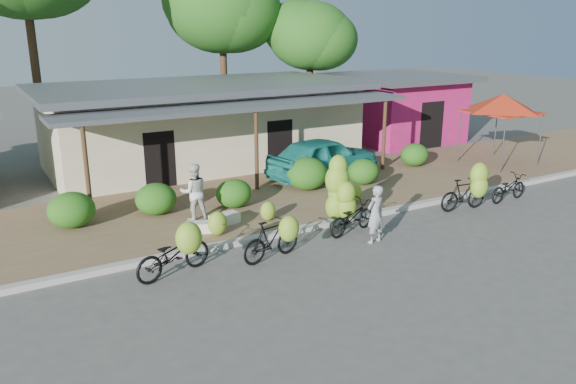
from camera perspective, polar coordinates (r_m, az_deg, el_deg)
name	(u,v)px	position (r m, az deg, el deg)	size (l,w,h in m)	color
ground	(365,250)	(14.76, 7.87, -5.85)	(100.00, 100.00, 0.00)	#504D4B
sidewalk	(272,199)	(18.67, -1.60, -0.68)	(60.00, 6.00, 0.12)	olive
curb	(323,225)	(16.24, 3.53, -3.33)	(60.00, 0.25, 0.15)	#A8A399
shop_main	(203,123)	(23.53, -8.67, 6.90)	(13.00, 8.50, 3.35)	beige
shop_pink	(397,107)	(29.10, 11.03, 8.50)	(6.00, 6.00, 3.25)	#CA1F5C
tree_center_right	(217,6)	(29.75, -7.20, 18.26)	(5.67, 5.59, 8.68)	#47291C
tree_near_right	(306,34)	(29.84, 1.84, 15.79)	(4.51, 4.34, 6.88)	#47291C
hedge_0	(71,210)	(16.84, -21.14, -1.72)	(1.31, 1.18, 1.02)	#205814
hedge_1	(156,199)	(17.26, -13.27, -0.70)	(1.24, 1.11, 0.96)	#205814
hedge_2	(234,193)	(17.55, -5.52, -0.15)	(1.15, 1.03, 0.90)	#205814
hedge_3	(307,174)	(19.34, 1.95, 1.87)	(1.46, 1.31, 1.14)	#205814
hedge_4	(363,172)	(20.24, 7.66, 2.06)	(1.17, 1.05, 0.91)	#205814
hedge_5	(415,155)	(23.29, 12.73, 3.71)	(1.18, 1.06, 0.92)	#205814
red_canopy	(503,103)	(24.30, 20.99, 8.43)	(3.50, 3.50, 2.86)	#59595E
bike_far_left	(175,252)	(13.19, -11.38, -6.00)	(2.10, 1.48, 1.47)	black
bike_left	(274,238)	(13.78, -1.46, -4.71)	(1.80, 1.27, 1.31)	black
bike_center	(345,201)	(15.77, 5.77, -0.96)	(1.87, 1.34, 2.15)	black
bike_right	(468,190)	(18.20, 17.84, 0.20)	(1.75, 1.23, 1.68)	black
bike_far_right	(508,188)	(19.87, 21.48, 0.38)	(1.75, 0.74, 0.90)	black
loose_banana_a	(217,223)	(15.30, -7.18, -3.18)	(0.53, 0.45, 0.67)	#77A82A
loose_banana_b	(268,211)	(16.34, -2.05, -1.95)	(0.46, 0.39, 0.57)	#77A82A
loose_banana_c	(354,193)	(18.05, 6.76, -0.14)	(0.51, 0.43, 0.64)	#77A82A
sack_near	(225,219)	(16.18, -6.46, -2.74)	(0.85, 0.40, 0.30)	white
sack_far	(200,227)	(15.66, -8.94, -3.54)	(0.75, 0.38, 0.28)	white
vendor	(375,214)	(15.04, 8.86, -2.25)	(0.58, 0.38, 1.58)	gray
bystander	(194,192)	(16.50, -9.54, 0.02)	(0.81, 0.63, 1.67)	silver
teal_van	(323,157)	(20.87, 3.62, 3.52)	(1.83, 4.56, 1.55)	#1B7A71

